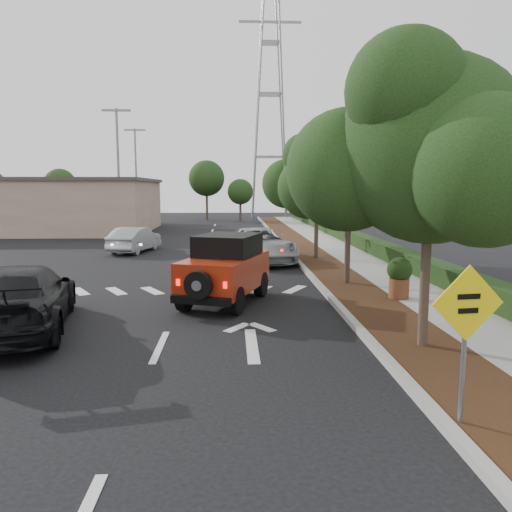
{
  "coord_description": "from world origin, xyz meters",
  "views": [
    {
      "loc": [
        1.58,
        -10.55,
        3.42
      ],
      "look_at": [
        2.24,
        3.0,
        1.57
      ],
      "focal_mm": 35.0,
      "sensor_mm": 36.0,
      "label": 1
    }
  ],
  "objects": [
    {
      "name": "light_pole_a",
      "position": [
        -6.5,
        26.0,
        0.0
      ],
      "size": [
        2.0,
        0.22,
        9.0
      ],
      "primitive_type": null,
      "color": "slate",
      "rests_on": "ground"
    },
    {
      "name": "planting_strip",
      "position": [
        5.6,
        12.0,
        0.06
      ],
      "size": [
        1.8,
        70.0,
        0.12
      ],
      "primitive_type": "cube",
      "color": "black",
      "rests_on": "ground"
    },
    {
      "name": "black_suv_oncoming",
      "position": [
        -3.53,
        1.33,
        0.81
      ],
      "size": [
        3.42,
        5.94,
        1.62
      ],
      "primitive_type": "imported",
      "rotation": [
        0.0,
        0.0,
        3.36
      ],
      "color": "black",
      "rests_on": "ground"
    },
    {
      "name": "curb",
      "position": [
        4.6,
        12.0,
        0.07
      ],
      "size": [
        0.2,
        70.0,
        0.15
      ],
      "primitive_type": "cube",
      "color": "#9E9B93",
      "rests_on": "ground"
    },
    {
      "name": "silver_sedan_oncoming",
      "position": [
        -3.64,
        16.4,
        0.67
      ],
      "size": [
        2.32,
        4.31,
        1.35
      ],
      "primitive_type": "imported",
      "rotation": [
        0.0,
        0.0,
        2.91
      ],
      "color": "#9D9EA4",
      "rests_on": "ground"
    },
    {
      "name": "parked_suv",
      "position": [
        -8.1,
        26.96,
        0.72
      ],
      "size": [
        4.39,
        2.19,
        1.44
      ],
      "primitive_type": "imported",
      "rotation": [
        0.0,
        0.0,
        1.45
      ],
      "color": "#ACAEB4",
      "rests_on": "ground"
    },
    {
      "name": "red_jeep",
      "position": [
        1.43,
        4.27,
        1.03
      ],
      "size": [
        2.86,
        4.16,
        2.04
      ],
      "rotation": [
        0.0,
        0.0,
        -0.34
      ],
      "color": "black",
      "rests_on": "ground"
    },
    {
      "name": "terracotta_planter",
      "position": [
        6.6,
        3.97,
        0.88
      ],
      "size": [
        0.75,
        0.75,
        1.3
      ],
      "rotation": [
        0.0,
        0.0,
        0.12
      ],
      "color": "brown",
      "rests_on": "ground"
    },
    {
      "name": "transmission_tower",
      "position": [
        6.0,
        48.0,
        0.0
      ],
      "size": [
        7.0,
        4.0,
        28.0
      ],
      "primitive_type": null,
      "color": "slate",
      "rests_on": "ground"
    },
    {
      "name": "sidewalk",
      "position": [
        7.5,
        12.0,
        0.06
      ],
      "size": [
        2.0,
        70.0,
        0.12
      ],
      "primitive_type": "cube",
      "color": "gray",
      "rests_on": "ground"
    },
    {
      "name": "street_tree_near",
      "position": [
        5.6,
        -0.5,
        0.0
      ],
      "size": [
        3.8,
        3.8,
        5.92
      ],
      "primitive_type": null,
      "color": "black",
      "rests_on": "ground"
    },
    {
      "name": "silver_suv_ahead",
      "position": [
        2.86,
        12.56,
        0.78
      ],
      "size": [
        3.62,
        6.01,
        1.56
      ],
      "primitive_type": "imported",
      "rotation": [
        0.0,
        0.0,
        0.19
      ],
      "color": "#B1B4B9",
      "rests_on": "ground"
    },
    {
      "name": "light_pole_b",
      "position": [
        -7.5,
        38.0,
        0.0
      ],
      "size": [
        2.0,
        0.22,
        9.0
      ],
      "primitive_type": null,
      "color": "slate",
      "rests_on": "ground"
    },
    {
      "name": "street_tree_mid",
      "position": [
        5.6,
        6.5,
        0.0
      ],
      "size": [
        3.2,
        3.2,
        5.32
      ],
      "primitive_type": null,
      "color": "black",
      "rests_on": "ground"
    },
    {
      "name": "hedge",
      "position": [
        8.9,
        12.0,
        0.4
      ],
      "size": [
        0.8,
        70.0,
        0.8
      ],
      "primitive_type": "cube",
      "color": "black",
      "rests_on": "ground"
    },
    {
      "name": "commercial_building",
      "position": [
        -16.0,
        30.0,
        2.0
      ],
      "size": [
        22.0,
        12.0,
        4.0
      ],
      "primitive_type": "cube",
      "color": "gray",
      "rests_on": "ground"
    },
    {
      "name": "street_tree_far",
      "position": [
        5.6,
        13.0,
        0.0
      ],
      "size": [
        3.4,
        3.4,
        5.62
      ],
      "primitive_type": null,
      "color": "black",
      "rests_on": "ground"
    },
    {
      "name": "ground",
      "position": [
        0.0,
        0.0,
        0.0
      ],
      "size": [
        120.0,
        120.0,
        0.0
      ],
      "primitive_type": "plane",
      "color": "black",
      "rests_on": "ground"
    },
    {
      "name": "speed_hump_sign",
      "position": [
        4.8,
        -4.02,
        1.57
      ],
      "size": [
        1.06,
        0.15,
        2.27
      ],
      "rotation": [
        0.0,
        0.0,
        0.12
      ],
      "color": "slate",
      "rests_on": "ground"
    }
  ]
}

